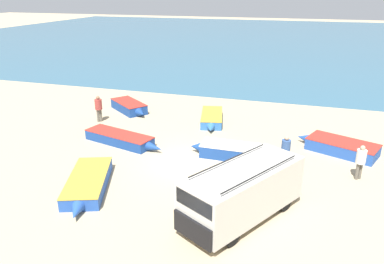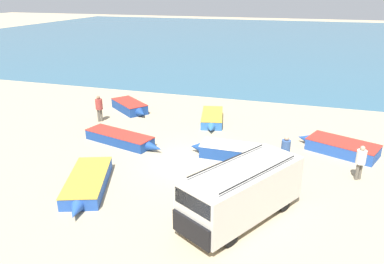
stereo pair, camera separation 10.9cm
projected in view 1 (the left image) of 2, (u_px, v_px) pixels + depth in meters
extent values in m
plane|color=tan|center=(188.00, 162.00, 18.88)|extent=(200.00, 200.00, 0.00)
cube|color=#33607A|center=(279.00, 39.00, 65.25)|extent=(120.00, 80.00, 0.01)
cube|color=beige|center=(243.00, 190.00, 13.99)|extent=(4.21, 5.41, 1.77)
cube|color=black|center=(192.00, 230.00, 12.49)|extent=(1.59, 0.96, 0.80)
cube|color=#1E232D|center=(194.00, 203.00, 12.18)|extent=(1.51, 0.89, 0.57)
cylinder|color=black|center=(231.00, 236.00, 12.69)|extent=(0.54, 0.71, 0.70)
cylinder|color=black|center=(197.00, 216.00, 13.83)|extent=(0.54, 0.71, 0.70)
cylinder|color=black|center=(284.00, 202.00, 14.73)|extent=(0.54, 0.71, 0.70)
cylinder|color=black|center=(251.00, 187.00, 15.86)|extent=(0.54, 0.71, 0.70)
cylinder|color=black|center=(261.00, 173.00, 13.11)|extent=(2.12, 3.68, 0.05)
cylinder|color=black|center=(229.00, 160.00, 14.14)|extent=(2.12, 3.68, 0.05)
cube|color=#234CA3|center=(88.00, 182.00, 16.41)|extent=(2.81, 4.15, 0.54)
cone|color=#234CA3|center=(76.00, 212.00, 14.22)|extent=(0.77, 0.97, 0.51)
cube|color=gold|center=(88.00, 178.00, 16.33)|extent=(1.41, 0.69, 0.05)
cube|color=gold|center=(87.00, 176.00, 16.30)|extent=(2.84, 4.19, 0.04)
cube|color=#234CA3|center=(342.00, 147.00, 19.90)|extent=(3.85, 2.84, 0.61)
cone|color=#234CA3|center=(304.00, 138.00, 21.16)|extent=(0.93, 0.83, 0.58)
cube|color=#B22D23|center=(343.00, 143.00, 19.81)|extent=(0.75, 1.47, 0.05)
cube|color=#B22D23|center=(343.00, 142.00, 19.78)|extent=(3.89, 2.86, 0.04)
cube|color=navy|center=(119.00, 138.00, 21.18)|extent=(4.31, 2.24, 0.54)
cone|color=navy|center=(155.00, 148.00, 19.94)|extent=(1.01, 0.73, 0.52)
cube|color=#B22D23|center=(119.00, 135.00, 21.10)|extent=(0.48, 1.15, 0.05)
cube|color=#B22D23|center=(119.00, 134.00, 21.07)|extent=(4.35, 2.26, 0.04)
cube|color=#2D66AD|center=(212.00, 118.00, 24.54)|extent=(2.01, 3.54, 0.53)
cone|color=#2D66AD|center=(211.00, 129.00, 22.65)|extent=(0.65, 0.83, 0.51)
cube|color=gold|center=(212.00, 115.00, 24.47)|extent=(1.23, 0.46, 0.05)
cube|color=gold|center=(212.00, 114.00, 24.44)|extent=(2.03, 3.57, 0.04)
cube|color=navy|center=(129.00, 107.00, 26.72)|extent=(3.30, 3.00, 0.64)
cone|color=navy|center=(141.00, 113.00, 25.28)|extent=(0.91, 0.90, 0.60)
cube|color=#B22D23|center=(129.00, 103.00, 26.63)|extent=(0.95, 1.13, 0.05)
cube|color=#B22D23|center=(129.00, 102.00, 26.60)|extent=(3.33, 3.03, 0.04)
cube|color=navy|center=(230.00, 151.00, 19.44)|extent=(3.02, 1.36, 0.63)
cone|color=navy|center=(197.00, 147.00, 19.96)|extent=(0.67, 0.60, 0.59)
cube|color=silver|center=(230.00, 147.00, 19.35)|extent=(0.21, 1.23, 0.05)
cube|color=silver|center=(231.00, 145.00, 19.32)|extent=(3.05, 1.37, 0.04)
cylinder|color=#5B564C|center=(101.00, 115.00, 24.58)|extent=(0.16, 0.16, 0.85)
cylinder|color=#5B564C|center=(98.00, 116.00, 24.51)|extent=(0.16, 0.16, 0.85)
cylinder|color=#993833|center=(98.00, 104.00, 24.27)|extent=(0.46, 0.46, 0.67)
sphere|color=#8C664C|center=(98.00, 98.00, 24.11)|extent=(0.23, 0.23, 0.23)
cylinder|color=#38383D|center=(283.00, 159.00, 18.29)|extent=(0.15, 0.15, 0.81)
cylinder|color=#38383D|center=(286.00, 161.00, 18.16)|extent=(0.15, 0.15, 0.81)
cylinder|color=#335189|center=(286.00, 146.00, 17.97)|extent=(0.44, 0.44, 0.64)
sphere|color=tan|center=(287.00, 138.00, 17.81)|extent=(0.22, 0.22, 0.22)
cylinder|color=#5B564C|center=(357.00, 171.00, 17.10)|extent=(0.15, 0.15, 0.81)
cylinder|color=#5B564C|center=(360.00, 171.00, 17.15)|extent=(0.15, 0.15, 0.81)
cylinder|color=silver|center=(361.00, 157.00, 16.87)|extent=(0.44, 0.44, 0.64)
sphere|color=tan|center=(363.00, 148.00, 16.71)|extent=(0.22, 0.22, 0.22)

